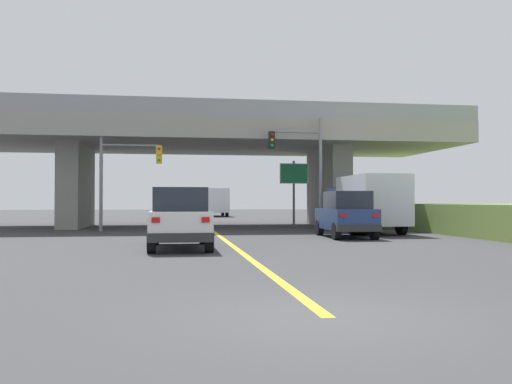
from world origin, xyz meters
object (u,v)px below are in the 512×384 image
semi_truck_distant (216,202)px  traffic_signal_nearside (304,160)px  box_truck (367,203)px  sedan_oncoming (193,209)px  traffic_signal_farside (122,167)px  suv_crossing (346,214)px  suv_lead (180,218)px  highway_sign (294,179)px

semi_truck_distant → traffic_signal_nearside: bearing=-85.4°
box_truck → traffic_signal_nearside: (-2.58, 2.71, 2.34)m
box_truck → sedan_oncoming: (-8.20, 14.99, -0.51)m
traffic_signal_farside → suv_crossing: bearing=-33.5°
suv_lead → sedan_oncoming: same height
semi_truck_distant → box_truck: bearing=-81.4°
suv_lead → sedan_oncoming: 23.03m
suv_crossing → traffic_signal_farside: traffic_signal_farside is taller
traffic_signal_nearside → traffic_signal_farside: (-9.77, 0.75, -0.46)m
traffic_signal_nearside → highway_sign: (0.29, 3.89, -0.86)m
suv_crossing → semi_truck_distant: (-2.92, 36.78, 0.58)m
box_truck → traffic_signal_nearside: traffic_signal_nearside is taller
sedan_oncoming → semi_truck_distant: semi_truck_distant is taller
traffic_signal_farside → semi_truck_distant: (7.28, 30.03, -1.82)m
sedan_oncoming → highway_sign: bearing=-54.9°
suv_crossing → box_truck: bearing=59.3°
traffic_signal_nearside → highway_sign: size_ratio=1.51×
traffic_signal_farside → highway_sign: traffic_signal_farside is taller
suv_crossing → traffic_signal_farside: (-10.20, 6.75, 2.40)m
traffic_signal_nearside → semi_truck_distant: bearing=94.6°
suv_crossing → semi_truck_distant: size_ratio=0.58×
suv_lead → suv_crossing: size_ratio=1.05×
suv_lead → box_truck: box_truck is taller
box_truck → suv_crossing: bearing=-123.2°
highway_sign → semi_truck_distant: (-2.77, 26.89, -1.42)m
traffic_signal_farside → traffic_signal_nearside: bearing=-4.4°
sedan_oncoming → traffic_signal_farside: traffic_signal_farside is taller
highway_sign → semi_truck_distant: bearing=95.9°
semi_truck_distant → sedan_oncoming: bearing=-99.6°
traffic_signal_farside → semi_truck_distant: bearing=76.4°
sedan_oncoming → box_truck: bearing=-61.3°
suv_lead → highway_sign: bearing=64.0°
box_truck → traffic_signal_farside: size_ratio=1.19×
suv_lead → semi_truck_distant: bearing=84.0°
suv_lead → traffic_signal_farside: traffic_signal_farside is taller
suv_lead → suv_crossing: bearing=33.0°
suv_lead → suv_crossing: same height
box_truck → traffic_signal_farside: bearing=164.4°
sedan_oncoming → semi_truck_distant: bearing=80.4°
suv_lead → traffic_signal_nearside: (6.83, 10.71, 2.85)m
sedan_oncoming → traffic_signal_nearside: size_ratio=0.78×
traffic_signal_nearside → suv_lead: bearing=-122.5°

